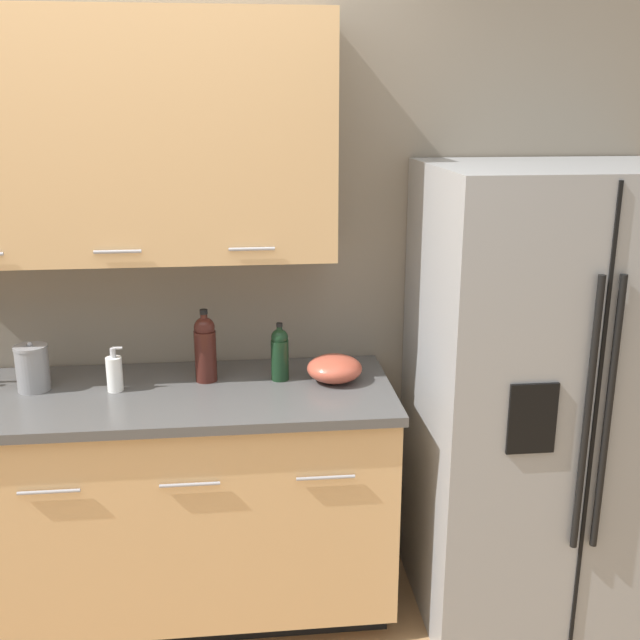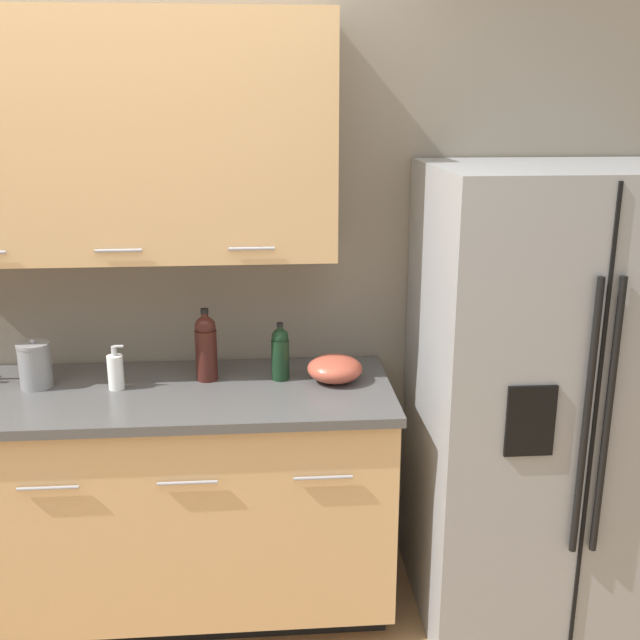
# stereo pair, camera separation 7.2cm
# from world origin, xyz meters

# --- Properties ---
(wall_back) EXTENTS (10.00, 0.39, 2.60)m
(wall_back) POSITION_xyz_m (0.04, 0.97, 1.42)
(wall_back) COLOR gray
(wall_back) RESTS_ON ground_plane
(counter_unit) EXTENTS (1.92, 0.64, 0.91)m
(counter_unit) POSITION_xyz_m (0.17, 0.67, 0.46)
(counter_unit) COLOR black
(counter_unit) RESTS_ON ground_plane
(refrigerator) EXTENTS (0.94, 0.79, 1.72)m
(refrigerator) POSITION_xyz_m (1.72, 0.60, 0.86)
(refrigerator) COLOR gray
(refrigerator) RESTS_ON ground_plane
(wine_bottle) EXTENTS (0.08, 0.08, 0.28)m
(wine_bottle) POSITION_xyz_m (0.45, 0.76, 1.04)
(wine_bottle) COLOR #3D1914
(wine_bottle) RESTS_ON counter_unit
(soap_dispenser) EXTENTS (0.06, 0.06, 0.17)m
(soap_dispenser) POSITION_xyz_m (0.12, 0.69, 0.98)
(soap_dispenser) COLOR white
(soap_dispenser) RESTS_ON counter_unit
(oil_bottle) EXTENTS (0.07, 0.07, 0.22)m
(oil_bottle) POSITION_xyz_m (0.72, 0.74, 1.02)
(oil_bottle) COLOR black
(oil_bottle) RESTS_ON counter_unit
(steel_canister) EXTENTS (0.12, 0.12, 0.18)m
(steel_canister) POSITION_xyz_m (-0.17, 0.73, 1.00)
(steel_canister) COLOR gray
(steel_canister) RESTS_ON counter_unit
(mixing_bowl) EXTENTS (0.21, 0.21, 0.10)m
(mixing_bowl) POSITION_xyz_m (0.92, 0.70, 0.96)
(mixing_bowl) COLOR #B24C38
(mixing_bowl) RESTS_ON counter_unit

